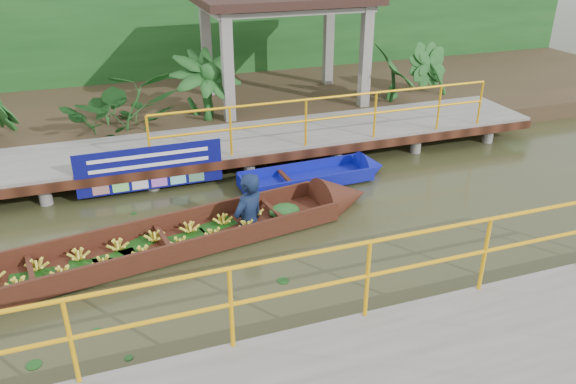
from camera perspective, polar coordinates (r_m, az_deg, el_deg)
name	(u,v)px	position (r m, az deg, el deg)	size (l,w,h in m)	color
ground	(236,247)	(9.34, -5.30, -5.54)	(80.00, 80.00, 0.00)	#2E3219
land_strip	(167,106)	(16.06, -12.17, 8.50)	(30.00, 8.00, 0.45)	#342B1A
far_dock	(195,148)	(12.17, -9.39, 4.41)	(16.00, 2.06, 1.66)	slate
pavilion	(283,10)	(15.02, -0.49, 18.04)	(4.40, 3.00, 3.00)	slate
foliage_backdrop	(149,26)	(18.10, -13.90, 16.04)	(30.00, 0.80, 4.00)	#154216
vendor_boat	(127,244)	(9.19, -16.00, -5.08)	(9.96, 2.50, 2.33)	#36190E
moored_blue_boat	(340,173)	(11.69, 5.26, 1.92)	(3.17, 0.97, 0.75)	#0D1398
blue_banner	(150,168)	(11.14, -13.82, 2.40)	(2.79, 0.04, 0.87)	#0C0E65
tropical_plants	(196,93)	(13.78, -9.34, 9.91)	(14.12, 1.12, 1.40)	#154216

